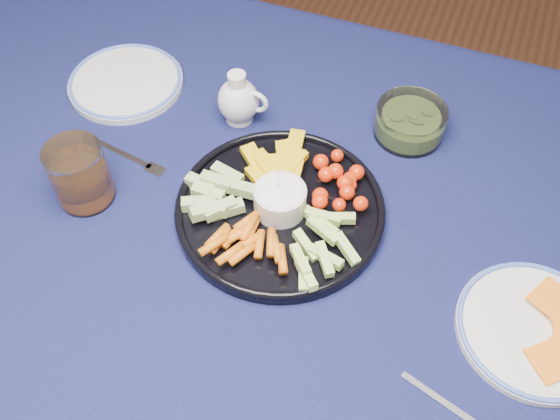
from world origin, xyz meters
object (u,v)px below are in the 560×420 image
(dining_table, at_px, (248,253))
(side_plate_extra, at_px, (126,82))
(juice_tumbler, at_px, (81,177))
(pickle_bowl, at_px, (410,123))
(creamer_pitcher, at_px, (239,100))
(crudite_platter, at_px, (278,207))
(cheese_plate, at_px, (535,328))

(dining_table, bearing_deg, side_plate_extra, 147.68)
(juice_tumbler, bearing_deg, pickle_bowl, 35.90)
(dining_table, bearing_deg, creamer_pitcher, 115.62)
(dining_table, xyz_separation_m, side_plate_extra, (-0.32, 0.20, 0.10))
(crudite_platter, bearing_deg, pickle_bowl, 59.29)
(dining_table, relative_size, side_plate_extra, 8.09)
(crudite_platter, bearing_deg, juice_tumbler, -165.67)
(juice_tumbler, bearing_deg, cheese_plate, 1.08)
(pickle_bowl, bearing_deg, side_plate_extra, -172.52)
(side_plate_extra, bearing_deg, cheese_plate, -17.31)
(dining_table, height_order, juice_tumbler, juice_tumbler)
(cheese_plate, distance_m, juice_tumbler, 0.68)
(side_plate_extra, bearing_deg, dining_table, -32.32)
(pickle_bowl, relative_size, juice_tumbler, 1.14)
(dining_table, height_order, crudite_platter, crudite_platter)
(creamer_pitcher, xyz_separation_m, pickle_bowl, (0.28, 0.07, -0.02))
(cheese_plate, height_order, side_plate_extra, cheese_plate)
(crudite_platter, relative_size, juice_tumbler, 3.10)
(creamer_pitcher, bearing_deg, juice_tumbler, -122.25)
(creamer_pitcher, distance_m, juice_tumbler, 0.29)
(cheese_plate, bearing_deg, dining_table, 175.95)
(pickle_bowl, bearing_deg, juice_tumbler, -144.10)
(cheese_plate, distance_m, side_plate_extra, 0.79)
(creamer_pitcher, relative_size, juice_tumbler, 0.95)
(dining_table, height_order, pickle_bowl, pickle_bowl)
(cheese_plate, bearing_deg, side_plate_extra, 162.69)
(juice_tumbler, bearing_deg, crudite_platter, 14.33)
(crudite_platter, xyz_separation_m, pickle_bowl, (0.14, 0.24, 0.01))
(creamer_pitcher, distance_m, pickle_bowl, 0.29)
(crudite_platter, relative_size, side_plate_extra, 1.55)
(crudite_platter, height_order, creamer_pitcher, crudite_platter)
(side_plate_extra, bearing_deg, juice_tumbler, -73.76)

